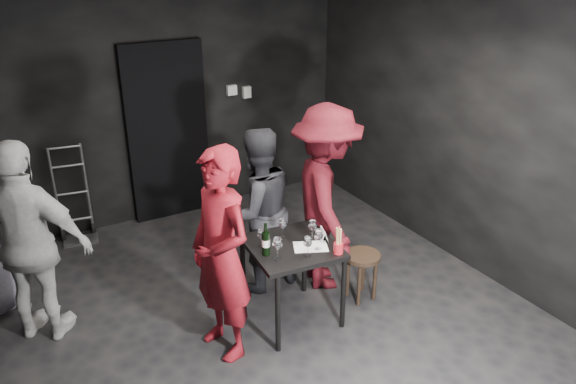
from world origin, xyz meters
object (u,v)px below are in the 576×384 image
hand_truck (77,222)px  bystander_cream (27,228)px  wine_bottle (266,243)px  woman_black (257,205)px  man_maroon (326,181)px  stool (362,264)px  server_red (220,238)px  tasting_table (292,255)px  breadstick_cup (339,241)px

hand_truck → bystander_cream: 1.90m
wine_bottle → woman_black: bearing=68.7°
hand_truck → man_maroon: 3.00m
woman_black → man_maroon: (0.59, -0.27, 0.22)m
wine_bottle → man_maroon: bearing=25.4°
bystander_cream → wine_bottle: bearing=-171.3°
stool → woman_black: 1.11m
stool → woman_black: woman_black is taller
server_red → bystander_cream: size_ratio=1.01×
tasting_table → woman_black: size_ratio=0.44×
tasting_table → breadstick_cup: size_ratio=3.00×
hand_truck → wine_bottle: (1.09, -2.52, 0.65)m
wine_bottle → breadstick_cup: (0.53, -0.28, 0.00)m
woman_black → wine_bottle: woman_black is taller
hand_truck → tasting_table: 2.87m
bystander_cream → wine_bottle: bystander_cream is taller
hand_truck → server_red: 2.77m
hand_truck → bystander_cream: bearing=-100.6°
man_maroon → stool: bearing=-142.4°
tasting_table → bystander_cream: bystander_cream is taller
stool → man_maroon: man_maroon is taller
woman_black → stool: bearing=133.1°
woman_black → breadstick_cup: woman_black is taller
server_red → man_maroon: (1.26, 0.44, 0.05)m
hand_truck → server_red: bearing=-66.2°
woman_black → hand_truck: bearing=-57.2°
wine_bottle → breadstick_cup: size_ratio=1.13×
stool → breadstick_cup: size_ratio=1.88×
breadstick_cup → stool: bearing=29.3°
tasting_table → bystander_cream: size_ratio=0.37×
tasting_table → bystander_cream: bearing=155.9°
man_maroon → bystander_cream: bearing=97.9°
wine_bottle → breadstick_cup: bearing=-27.7°
woman_black → bystander_cream: bystander_cream is taller
tasting_table → wine_bottle: wine_bottle is taller
tasting_table → woman_black: woman_black is taller
tasting_table → hand_truck: bearing=118.6°
woman_black → man_maroon: 0.68m
stool → man_maroon: bearing=108.6°
stool → breadstick_cup: bearing=-150.7°
man_maroon → breadstick_cup: 0.78m
man_maroon → bystander_cream: 2.56m
stool → man_maroon: size_ratio=0.22×
server_red → breadstick_cup: (0.93, -0.24, -0.17)m
woman_black → wine_bottle: size_ratio=6.05×
stool → breadstick_cup: 0.73m
bystander_cream → wine_bottle: 1.89m
server_red → woman_black: (0.67, 0.71, -0.18)m
hand_truck → stool: size_ratio=2.36×
hand_truck → man_maroon: (1.94, -2.11, 0.87)m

